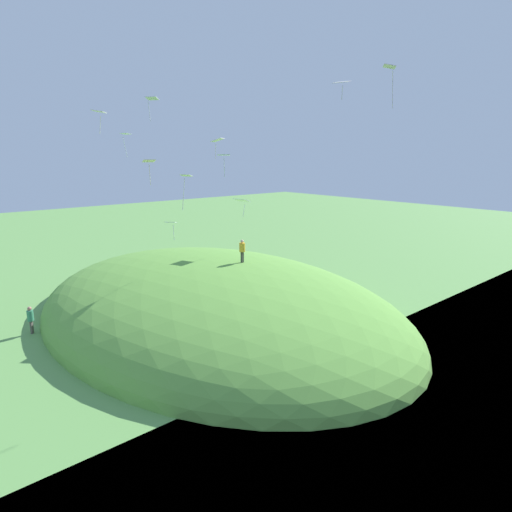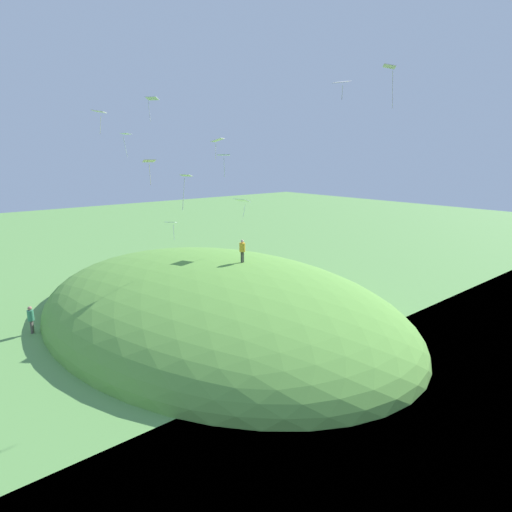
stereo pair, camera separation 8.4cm
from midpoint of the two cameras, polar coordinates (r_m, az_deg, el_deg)
ground_plane at (r=27.66m, az=1.82°, el=-10.90°), size 160.00×160.00×0.00m
grass_hill at (r=32.09m, az=-5.51°, el=-7.46°), size 31.74×22.49×7.83m
person_with_child at (r=30.36m, az=-1.76°, el=1.04°), size 0.50×0.50×1.65m
person_on_hilltop at (r=31.52m, az=-27.72°, el=-7.11°), size 0.56×0.56×1.84m
kite_0 at (r=29.47m, az=-11.16°, el=4.27°), size 0.84×0.84×1.33m
kite_1 at (r=29.57m, az=11.45°, el=21.70°), size 1.18×0.98×1.20m
kite_2 at (r=26.65m, az=-4.24°, el=13.11°), size 0.85×0.91×1.33m
kite_3 at (r=33.47m, az=-1.80°, el=7.38°), size 1.30×1.03×1.43m
kite_4 at (r=30.97m, az=-20.09°, el=17.53°), size 1.31×1.24×1.47m
kite_5 at (r=27.59m, az=-13.61°, el=19.52°), size 0.83×0.79×1.41m
kite_6 at (r=30.01m, az=-13.94°, el=11.99°), size 0.73×0.92×1.73m
kite_7 at (r=30.95m, az=-5.05°, el=15.06°), size 1.27×1.33×1.41m
kite_8 at (r=26.26m, az=-9.26°, el=10.03°), size 0.81×0.73×2.17m
kite_9 at (r=31.18m, az=-16.87°, el=15.08°), size 0.82×0.67×1.57m
kite_10 at (r=25.76m, az=17.47°, el=22.62°), size 1.06×1.11×2.24m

